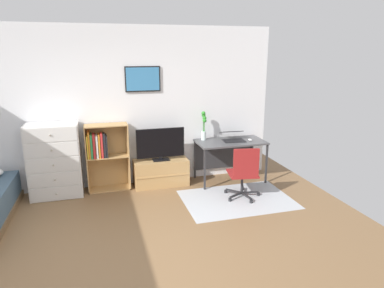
{
  "coord_description": "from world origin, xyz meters",
  "views": [
    {
      "loc": [
        -0.05,
        -3.49,
        2.29
      ],
      "look_at": [
        1.37,
        1.5,
        0.89
      ],
      "focal_mm": 32.51,
      "sensor_mm": 36.0,
      "label": 1
    }
  ],
  "objects_px": {
    "desk": "(229,147)",
    "computer_mouse": "(250,140)",
    "television": "(161,145)",
    "laptop": "(233,136)",
    "tv_stand": "(161,172)",
    "office_chair": "(244,172)",
    "bookshelf": "(103,152)",
    "dresser": "(55,161)",
    "bamboo_vase": "(204,126)"
  },
  "relations": [
    {
      "from": "tv_stand",
      "to": "desk",
      "type": "relative_size",
      "value": 0.78
    },
    {
      "from": "dresser",
      "to": "bookshelf",
      "type": "bearing_deg",
      "value": 5.2
    },
    {
      "from": "desk",
      "to": "bamboo_vase",
      "type": "bearing_deg",
      "value": 163.72
    },
    {
      "from": "dresser",
      "to": "tv_stand",
      "type": "relative_size",
      "value": 1.28
    },
    {
      "from": "tv_stand",
      "to": "computer_mouse",
      "type": "relative_size",
      "value": 8.97
    },
    {
      "from": "television",
      "to": "office_chair",
      "type": "distance_m",
      "value": 1.49
    },
    {
      "from": "office_chair",
      "to": "bookshelf",
      "type": "bearing_deg",
      "value": 164.22
    },
    {
      "from": "bookshelf",
      "to": "tv_stand",
      "type": "relative_size",
      "value": 1.21
    },
    {
      "from": "television",
      "to": "dresser",
      "type": "bearing_deg",
      "value": 179.76
    },
    {
      "from": "bookshelf",
      "to": "laptop",
      "type": "relative_size",
      "value": 2.53
    },
    {
      "from": "computer_mouse",
      "to": "office_chair",
      "type": "bearing_deg",
      "value": -120.48
    },
    {
      "from": "laptop",
      "to": "computer_mouse",
      "type": "height_order",
      "value": "laptop"
    },
    {
      "from": "computer_mouse",
      "to": "laptop",
      "type": "bearing_deg",
      "value": 154.8
    },
    {
      "from": "dresser",
      "to": "office_chair",
      "type": "xyz_separation_m",
      "value": [
        2.85,
        -0.93,
        -0.14
      ]
    },
    {
      "from": "television",
      "to": "bamboo_vase",
      "type": "xyz_separation_m",
      "value": [
        0.81,
        0.11,
        0.25
      ]
    },
    {
      "from": "tv_stand",
      "to": "television",
      "type": "distance_m",
      "value": 0.51
    },
    {
      "from": "dresser",
      "to": "computer_mouse",
      "type": "xyz_separation_m",
      "value": [
        3.29,
        -0.18,
        0.16
      ]
    },
    {
      "from": "office_chair",
      "to": "laptop",
      "type": "bearing_deg",
      "value": 89.18
    },
    {
      "from": "desk",
      "to": "computer_mouse",
      "type": "height_order",
      "value": "computer_mouse"
    },
    {
      "from": "television",
      "to": "computer_mouse",
      "type": "height_order",
      "value": "television"
    },
    {
      "from": "laptop",
      "to": "office_chair",
      "type": "bearing_deg",
      "value": -95.36
    },
    {
      "from": "dresser",
      "to": "bookshelf",
      "type": "distance_m",
      "value": 0.76
    },
    {
      "from": "dresser",
      "to": "laptop",
      "type": "distance_m",
      "value": 3.02
    },
    {
      "from": "dresser",
      "to": "bamboo_vase",
      "type": "bearing_deg",
      "value": 2.26
    },
    {
      "from": "television",
      "to": "desk",
      "type": "bearing_deg",
      "value": -0.93
    },
    {
      "from": "tv_stand",
      "to": "desk",
      "type": "height_order",
      "value": "desk"
    },
    {
      "from": "laptop",
      "to": "bamboo_vase",
      "type": "xyz_separation_m",
      "value": [
        -0.5,
        0.15,
        0.19
      ]
    },
    {
      "from": "television",
      "to": "office_chair",
      "type": "relative_size",
      "value": 0.96
    },
    {
      "from": "bookshelf",
      "to": "bamboo_vase",
      "type": "distance_m",
      "value": 1.79
    },
    {
      "from": "tv_stand",
      "to": "television",
      "type": "relative_size",
      "value": 1.13
    },
    {
      "from": "bookshelf",
      "to": "office_chair",
      "type": "distance_m",
      "value": 2.33
    },
    {
      "from": "dresser",
      "to": "bamboo_vase",
      "type": "distance_m",
      "value": 2.55
    },
    {
      "from": "office_chair",
      "to": "laptop",
      "type": "relative_size",
      "value": 1.94
    },
    {
      "from": "bookshelf",
      "to": "bamboo_vase",
      "type": "xyz_separation_m",
      "value": [
        1.76,
        0.03,
        0.34
      ]
    },
    {
      "from": "bookshelf",
      "to": "computer_mouse",
      "type": "bearing_deg",
      "value": -5.61
    },
    {
      "from": "dresser",
      "to": "television",
      "type": "relative_size",
      "value": 1.45
    },
    {
      "from": "dresser",
      "to": "television",
      "type": "bearing_deg",
      "value": -0.24
    },
    {
      "from": "desk",
      "to": "television",
      "type": "bearing_deg",
      "value": 179.07
    },
    {
      "from": "office_chair",
      "to": "bamboo_vase",
      "type": "height_order",
      "value": "bamboo_vase"
    },
    {
      "from": "office_chair",
      "to": "laptop",
      "type": "xyz_separation_m",
      "value": [
        0.16,
        0.88,
        0.35
      ]
    },
    {
      "from": "tv_stand",
      "to": "desk",
      "type": "xyz_separation_m",
      "value": [
        1.24,
        -0.04,
        0.38
      ]
    },
    {
      "from": "laptop",
      "to": "desk",
      "type": "bearing_deg",
      "value": 166.11
    },
    {
      "from": "desk",
      "to": "office_chair",
      "type": "xyz_separation_m",
      "value": [
        -0.1,
        -0.9,
        -0.15
      ]
    },
    {
      "from": "desk",
      "to": "bamboo_vase",
      "type": "relative_size",
      "value": 2.32
    },
    {
      "from": "television",
      "to": "bamboo_vase",
      "type": "relative_size",
      "value": 1.59
    },
    {
      "from": "tv_stand",
      "to": "laptop",
      "type": "distance_m",
      "value": 1.43
    },
    {
      "from": "television",
      "to": "laptop",
      "type": "bearing_deg",
      "value": -1.87
    },
    {
      "from": "tv_stand",
      "to": "laptop",
      "type": "height_order",
      "value": "laptop"
    },
    {
      "from": "tv_stand",
      "to": "bamboo_vase",
      "type": "distance_m",
      "value": 1.11
    },
    {
      "from": "desk",
      "to": "computer_mouse",
      "type": "distance_m",
      "value": 0.4
    }
  ]
}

